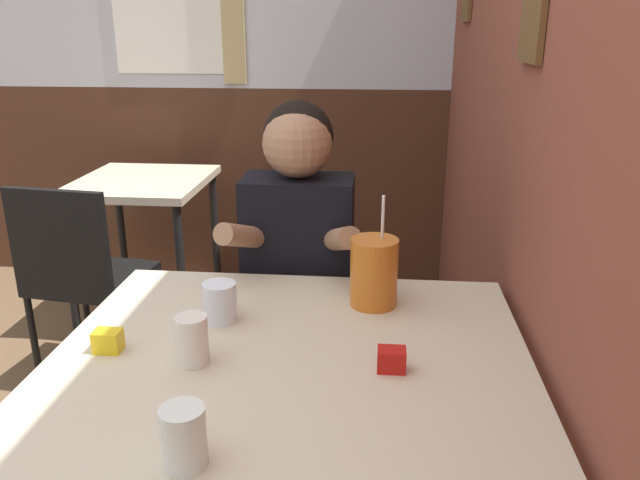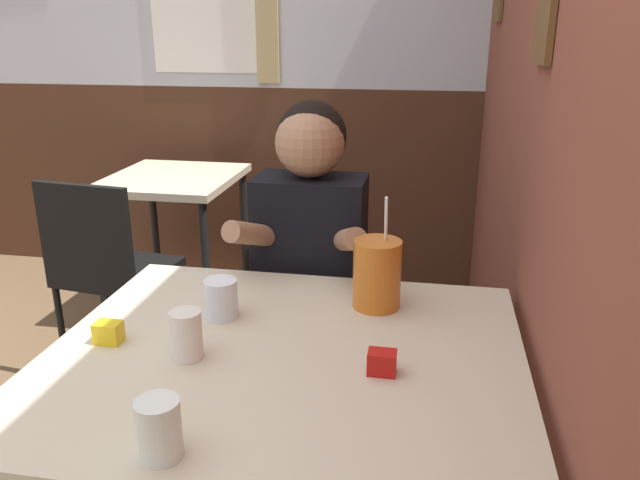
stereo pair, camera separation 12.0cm
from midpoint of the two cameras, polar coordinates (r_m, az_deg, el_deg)
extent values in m
cube|color=brown|center=(2.20, 20.08, 16.07)|extent=(0.06, 4.47, 2.70)
cube|color=brown|center=(1.66, 22.07, 18.93)|extent=(0.02, 0.21, 0.25)
cube|color=#472819|center=(3.66, -3.97, 5.15)|extent=(5.39, 0.06, 1.10)
cube|color=white|center=(3.61, -9.70, 20.77)|extent=(0.59, 0.01, 0.75)
cube|color=tan|center=(3.50, -3.88, 21.05)|extent=(0.12, 0.02, 0.85)
cube|color=beige|center=(1.42, -0.92, -11.01)|extent=(1.07, 0.93, 0.04)
cylinder|color=black|center=(2.09, -12.24, -12.48)|extent=(0.04, 0.04, 0.69)
cylinder|color=black|center=(1.97, 16.44, -14.95)|extent=(0.04, 0.04, 0.69)
cube|color=beige|center=(3.14, -12.28, 5.46)|extent=(0.61, 0.68, 0.04)
cylinder|color=black|center=(3.10, -18.40, -2.32)|extent=(0.04, 0.04, 0.69)
cylinder|color=black|center=(2.89, -9.18, -3.09)|extent=(0.04, 0.04, 0.69)
cylinder|color=black|center=(3.61, -13.96, 1.06)|extent=(0.04, 0.04, 0.69)
cylinder|color=black|center=(3.43, -5.91, 0.61)|extent=(0.04, 0.04, 0.69)
cube|color=black|center=(2.73, -16.67, -2.79)|extent=(0.45, 0.45, 0.04)
cube|color=black|center=(2.51, -19.45, 0.37)|extent=(0.40, 0.08, 0.40)
cylinder|color=black|center=(3.05, -17.20, -5.26)|extent=(0.03, 0.03, 0.43)
cylinder|color=black|center=(2.87, -11.22, -6.31)|extent=(0.03, 0.03, 0.43)
cylinder|color=black|center=(2.79, -21.37, -8.04)|extent=(0.03, 0.03, 0.43)
cylinder|color=black|center=(2.59, -15.06, -9.46)|extent=(0.03, 0.03, 0.43)
cube|color=black|center=(2.20, 0.80, -13.75)|extent=(0.31, 0.20, 0.46)
cube|color=black|center=(1.97, 0.87, -1.63)|extent=(0.34, 0.20, 0.52)
sphere|color=black|center=(1.90, 1.06, 9.46)|extent=(0.21, 0.21, 0.21)
sphere|color=#9E7051|center=(1.88, 0.92, 8.86)|extent=(0.21, 0.21, 0.21)
cylinder|color=#9E7051|center=(1.83, -4.03, 0.48)|extent=(0.14, 0.27, 0.15)
cylinder|color=#9E7051|center=(1.79, 4.45, -0.01)|extent=(0.14, 0.27, 0.15)
cylinder|color=#C6661E|center=(1.61, 7.36, -3.14)|extent=(0.12, 0.12, 0.18)
cylinder|color=white|center=(1.56, 8.25, 1.58)|extent=(0.01, 0.04, 0.14)
cylinder|color=silver|center=(1.57, -6.87, -5.39)|extent=(0.08, 0.08, 0.10)
cylinder|color=silver|center=(1.11, -11.40, -16.65)|extent=(0.08, 0.08, 0.11)
cylinder|color=silver|center=(1.39, -9.71, -8.59)|extent=(0.07, 0.07, 0.11)
cube|color=#B7140F|center=(1.34, 8.29, -11.08)|extent=(0.06, 0.04, 0.05)
cube|color=yellow|center=(1.51, -16.64, -8.14)|extent=(0.06, 0.04, 0.05)
camera|label=1|loc=(0.06, -87.69, 0.79)|focal=35.00mm
camera|label=2|loc=(0.06, 92.31, -0.79)|focal=35.00mm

